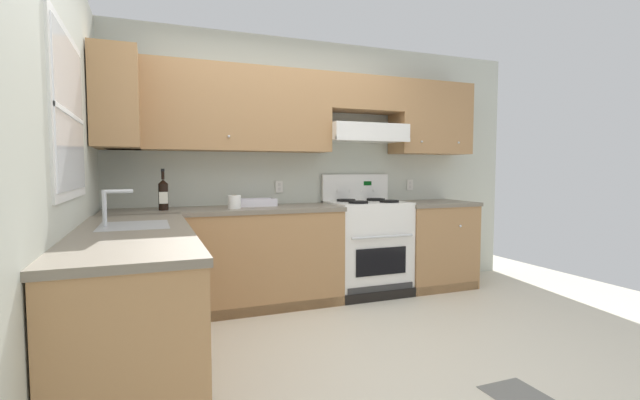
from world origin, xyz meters
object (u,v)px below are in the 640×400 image
wine_bottle (163,194)px  bowl (257,203)px  stove (367,246)px  paper_towel_roll (234,202)px

wine_bottle → bowl: 0.84m
stove → wine_bottle: size_ratio=3.45×
paper_towel_roll → wine_bottle: bearing=173.7°
stove → wine_bottle: bearing=-179.5°
stove → wine_bottle: 2.01m
wine_bottle → paper_towel_roll: size_ratio=2.96×
bowl → stove: bearing=-5.6°
stove → paper_towel_roll: 1.43m
wine_bottle → stove: bearing=0.5°
stove → bowl: bearing=174.4°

